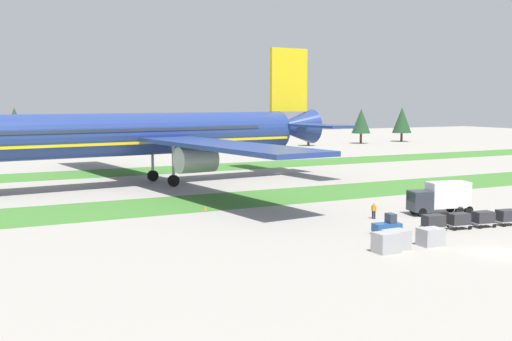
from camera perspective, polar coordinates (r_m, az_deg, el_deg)
The scene contains 18 objects.
ground_plane at distance 56.62m, azimuth 20.63°, elevation -6.90°, with size 400.00×400.00×0.00m, color gray.
grass_strip_near at distance 84.29m, azimuth 2.24°, elevation -2.30°, with size 320.00×12.97×0.01m, color #3D752D.
grass_strip_far at distance 118.49m, azimuth -6.89°, elevation 0.12°, with size 320.00×12.97×0.01m, color #3D752D.
airliner at distance 96.33m, azimuth -9.56°, elevation 3.24°, with size 61.22×75.43×21.30m.
baggage_tug at distance 61.43m, azimuth 11.65°, elevation -4.85°, with size 2.76×1.66×1.97m.
cargo_dolly_lead at distance 64.10m, azimuth 15.52°, elevation -4.39°, with size 2.39×1.80×1.55m.
cargo_dolly_second at distance 65.78m, azimuth 17.60°, elevation -4.19°, with size 2.39×1.80×1.55m.
cargo_dolly_third at distance 67.54m, azimuth 19.58°, elevation -3.99°, with size 2.39×1.80×1.55m.
cargo_dolly_fourth at distance 69.38m, azimuth 21.45°, elevation -3.80°, with size 2.39×1.80×1.55m.
catering_truck at distance 73.46m, azimuth 16.10°, elevation -2.26°, with size 7.31×3.99×3.58m.
ground_crew_marshaller at distance 69.16m, azimuth 10.45°, elevation -3.48°, with size 0.36×0.50×1.74m.
uld_container_0 at distance 54.14m, azimuth 11.54°, elevation -6.31°, with size 2.00×1.60×1.68m, color #A3A3A8.
uld_container_1 at distance 57.62m, azimuth 15.29°, elevation -5.73°, with size 2.00×1.60×1.52m, color #A3A3A8.
uld_container_2 at distance 55.38m, azimuth 12.38°, elevation -6.05°, with size 2.00×1.60×1.66m, color #A3A3A8.
taxiway_marker_0 at distance 92.53m, azimuth 16.81°, elevation -1.64°, with size 0.44×0.44×0.50m, color orange.
taxiway_marker_1 at distance 91.43m, azimuth 15.14°, elevation -1.65°, with size 0.44×0.44×0.63m, color orange.
taxiway_marker_2 at distance 73.88m, azimuth -4.53°, elevation -3.33°, with size 0.44×0.44×0.48m, color orange.
distant_tree_line at distance 158.50m, azimuth -12.63°, elevation 3.90°, with size 185.50×11.31×11.91m.
Camera 1 is at (-41.35, -36.61, 12.44)m, focal length 44.90 mm.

